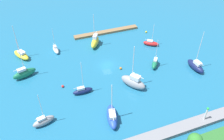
% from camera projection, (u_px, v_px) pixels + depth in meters
% --- Properties ---
extents(water, '(160.00, 160.00, 0.00)m').
position_uv_depth(water, '(107.00, 65.00, 69.06)').
color(water, '#1E668C').
rests_on(water, ground).
extents(pier_dock, '(24.13, 2.18, 0.80)m').
position_uv_depth(pier_dock, '(106.00, 32.00, 84.22)').
color(pier_dock, olive).
rests_on(pier_dock, ground).
extents(breakwater, '(58.97, 2.79, 1.04)m').
position_uv_depth(breakwater, '(151.00, 138.00, 48.30)').
color(breakwater, gray).
rests_on(breakwater, ground).
extents(harbor_beacon, '(0.56, 0.56, 3.73)m').
position_uv_depth(harbor_beacon, '(206.00, 113.00, 50.31)').
color(harbor_beacon, silver).
rests_on(harbor_beacon, breakwater).
extents(sailboat_navy_outer_mooring, '(2.62, 6.67, 12.17)m').
position_uv_depth(sailboat_navy_outer_mooring, '(196.00, 66.00, 66.86)').
color(sailboat_navy_outer_mooring, '#141E4C').
rests_on(sailboat_navy_outer_mooring, water).
extents(sailboat_yellow_west_end, '(5.21, 6.83, 11.43)m').
position_uv_depth(sailboat_yellow_west_end, '(95.00, 42.00, 76.82)').
color(sailboat_yellow_west_end, yellow).
rests_on(sailboat_yellow_west_end, water).
extents(sailboat_gray_lone_south, '(6.13, 7.45, 12.50)m').
position_uv_depth(sailboat_gray_lone_south, '(133.00, 82.00, 60.70)').
color(sailboat_gray_lone_south, gray).
rests_on(sailboat_gray_lone_south, water).
extents(sailboat_green_lone_north, '(4.27, 4.82, 9.28)m').
position_uv_depth(sailboat_green_lone_north, '(155.00, 63.00, 68.02)').
color(sailboat_green_lone_north, '#19724C').
rests_on(sailboat_green_lone_north, water).
extents(sailboat_white_by_breakwater, '(1.93, 4.64, 8.52)m').
position_uv_depth(sailboat_white_by_breakwater, '(56.00, 49.00, 74.21)').
color(sailboat_white_by_breakwater, white).
rests_on(sailboat_white_by_breakwater, water).
extents(sailboat_blue_east_end, '(3.90, 7.42, 10.38)m').
position_uv_depth(sailboat_blue_east_end, '(112.00, 116.00, 52.10)').
color(sailboat_blue_east_end, '#2347B2').
rests_on(sailboat_blue_east_end, water).
extents(sailboat_red_inner_mooring, '(5.30, 4.57, 7.91)m').
position_uv_depth(sailboat_red_inner_mooring, '(151.00, 43.00, 77.26)').
color(sailboat_red_inner_mooring, red).
rests_on(sailboat_red_inner_mooring, water).
extents(sailboat_navy_far_south, '(5.21, 1.50, 9.77)m').
position_uv_depth(sailboat_navy_far_south, '(83.00, 91.00, 59.12)').
color(sailboat_navy_far_south, '#141E4C').
rests_on(sailboat_navy_far_south, water).
extents(sailboat_yellow_mid_basin, '(5.52, 7.09, 11.02)m').
position_uv_depth(sailboat_yellow_mid_basin, '(21.00, 55.00, 71.48)').
color(sailboat_yellow_mid_basin, yellow).
rests_on(sailboat_yellow_mid_basin, water).
extents(sailboat_gray_near_pier, '(5.26, 2.81, 8.99)m').
position_uv_depth(sailboat_gray_near_pier, '(44.00, 121.00, 51.23)').
color(sailboat_gray_near_pier, gray).
rests_on(sailboat_gray_near_pier, water).
extents(sailboat_green_off_beacon, '(6.78, 3.82, 12.13)m').
position_uv_depth(sailboat_green_off_beacon, '(24.00, 73.00, 63.96)').
color(sailboat_green_off_beacon, '#19724C').
rests_on(sailboat_green_off_beacon, water).
extents(mooring_buoy_orange, '(0.68, 0.68, 0.68)m').
position_uv_depth(mooring_buoy_orange, '(121.00, 68.00, 67.34)').
color(mooring_buoy_orange, orange).
rests_on(mooring_buoy_orange, water).
extents(mooring_buoy_red, '(0.68, 0.68, 0.68)m').
position_uv_depth(mooring_buoy_red, '(63.00, 86.00, 61.21)').
color(mooring_buoy_red, red).
rests_on(mooring_buoy_red, water).
extents(mooring_buoy_yellow, '(0.68, 0.68, 0.68)m').
position_uv_depth(mooring_buoy_yellow, '(146.00, 32.00, 84.41)').
color(mooring_buoy_yellow, yellow).
rests_on(mooring_buoy_yellow, water).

